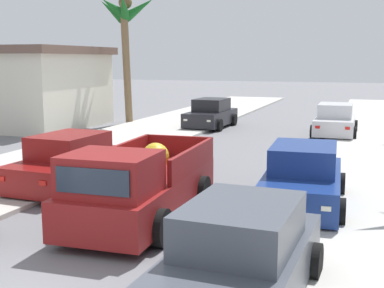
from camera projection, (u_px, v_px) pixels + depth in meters
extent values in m
cube|color=beige|center=(94.00, 149.00, 20.42)|extent=(5.15, 60.00, 0.12)
cube|color=silver|center=(121.00, 151.00, 20.04)|extent=(0.16, 60.00, 0.10)
cube|color=silver|center=(353.00, 167.00, 17.21)|extent=(0.16, 60.00, 0.10)
cube|color=maroon|center=(143.00, 193.00, 11.61)|extent=(2.12, 5.17, 0.80)
cube|color=maroon|center=(111.00, 174.00, 9.97)|extent=(1.78, 1.57, 0.80)
cube|color=#283342|center=(127.00, 165.00, 10.69)|extent=(1.38, 0.11, 0.44)
cube|color=#283342|center=(92.00, 181.00, 9.25)|extent=(1.46, 0.12, 0.48)
cube|color=maroon|center=(193.00, 159.00, 12.05)|extent=(0.23, 3.30, 0.56)
cube|color=maroon|center=(122.00, 155.00, 12.58)|extent=(0.23, 3.30, 0.56)
cube|color=maroon|center=(179.00, 146.00, 13.87)|extent=(1.88, 0.17, 0.56)
cube|color=silver|center=(180.00, 176.00, 14.09)|extent=(1.83, 0.19, 0.20)
cylinder|color=black|center=(160.00, 228.00, 9.92)|extent=(0.29, 0.77, 0.76)
cylinder|color=black|center=(70.00, 219.00, 10.49)|extent=(0.29, 0.77, 0.76)
cylinder|color=black|center=(202.00, 191.00, 12.68)|extent=(0.29, 0.77, 0.76)
cylinder|color=black|center=(129.00, 185.00, 13.25)|extent=(0.29, 0.77, 0.76)
cube|color=red|center=(206.00, 167.00, 13.79)|extent=(0.22, 0.05, 0.18)
cube|color=red|center=(154.00, 164.00, 14.23)|extent=(0.22, 0.05, 0.18)
sphere|color=gold|center=(156.00, 156.00, 12.14)|extent=(0.65, 0.65, 0.65)
cube|color=silver|center=(335.00, 125.00, 24.47)|extent=(1.82, 4.23, 0.72)
cube|color=silver|center=(336.00, 110.00, 24.27)|extent=(1.55, 2.12, 0.64)
cube|color=#283342|center=(337.00, 109.00, 25.18)|extent=(1.37, 0.10, 0.52)
cube|color=#283342|center=(334.00, 113.00, 23.36)|extent=(1.34, 0.10, 0.50)
cylinder|color=black|center=(318.00, 125.00, 26.01)|extent=(0.23, 0.64, 0.64)
cylinder|color=black|center=(355.00, 126.00, 25.44)|extent=(0.23, 0.64, 0.64)
cylinder|color=black|center=(313.00, 132.00, 23.57)|extent=(0.23, 0.64, 0.64)
cylinder|color=black|center=(354.00, 134.00, 23.00)|extent=(0.23, 0.64, 0.64)
cube|color=red|center=(317.00, 127.00, 22.68)|extent=(0.20, 0.04, 0.12)
cube|color=white|center=(325.00, 118.00, 26.63)|extent=(0.20, 0.04, 0.10)
cube|color=red|center=(347.00, 128.00, 22.28)|extent=(0.20, 0.04, 0.12)
cube|color=white|center=(350.00, 119.00, 26.24)|extent=(0.20, 0.04, 0.10)
cube|color=#474C56|center=(239.00, 272.00, 7.48)|extent=(1.91, 4.26, 0.72)
cube|color=#474C56|center=(241.00, 225.00, 7.46)|extent=(1.60, 2.15, 0.64)
cube|color=#283342|center=(220.00, 248.00, 6.58)|extent=(1.37, 0.13, 0.52)
cube|color=#283342|center=(258.00, 208.00, 8.36)|extent=(1.34, 0.13, 0.50)
cylinder|color=black|center=(314.00, 262.00, 8.39)|extent=(0.24, 0.65, 0.64)
cylinder|color=black|center=(210.00, 248.00, 9.04)|extent=(0.24, 0.65, 0.64)
cube|color=red|center=(306.00, 226.00, 9.17)|extent=(0.20, 0.05, 0.12)
cube|color=red|center=(238.00, 218.00, 9.63)|extent=(0.20, 0.05, 0.12)
cube|color=navy|center=(303.00, 186.00, 12.56)|extent=(2.00, 4.29, 0.72)
cube|color=navy|center=(304.00, 158.00, 12.55)|extent=(1.64, 2.18, 0.64)
cube|color=#283342|center=(301.00, 166.00, 11.63)|extent=(1.37, 0.16, 0.52)
cube|color=#283342|center=(306.00, 152.00, 13.47)|extent=(1.34, 0.16, 0.50)
cylinder|color=black|center=(340.00, 212.00, 11.12)|extent=(0.26, 0.65, 0.64)
cylinder|color=black|center=(257.00, 206.00, 11.61)|extent=(0.26, 0.65, 0.64)
cylinder|color=black|center=(341.00, 185.00, 13.59)|extent=(0.26, 0.65, 0.64)
cylinder|color=black|center=(272.00, 180.00, 14.08)|extent=(0.26, 0.65, 0.64)
cube|color=red|center=(331.00, 166.00, 14.37)|extent=(0.20, 0.05, 0.12)
cube|color=white|center=(326.00, 209.00, 10.38)|extent=(0.20, 0.05, 0.10)
cube|color=red|center=(285.00, 164.00, 14.72)|extent=(0.20, 0.05, 0.12)
cube|color=white|center=(265.00, 204.00, 10.72)|extent=(0.20, 0.05, 0.10)
cube|color=black|center=(211.00, 118.00, 27.44)|extent=(1.87, 4.25, 0.72)
cube|color=black|center=(211.00, 105.00, 27.42)|extent=(1.58, 2.14, 0.64)
cube|color=#283342|center=(205.00, 107.00, 26.53)|extent=(1.37, 0.12, 0.52)
cube|color=#283342|center=(217.00, 104.00, 28.32)|extent=(1.34, 0.12, 0.50)
cylinder|color=black|center=(219.00, 125.00, 25.96)|extent=(0.24, 0.65, 0.64)
cylinder|color=black|center=(186.00, 124.00, 26.60)|extent=(0.24, 0.65, 0.64)
cylinder|color=black|center=(234.00, 120.00, 28.36)|extent=(0.24, 0.65, 0.64)
cylinder|color=black|center=(203.00, 118.00, 29.00)|extent=(0.24, 0.65, 0.64)
cube|color=red|center=(233.00, 112.00, 29.15)|extent=(0.20, 0.05, 0.12)
cube|color=white|center=(209.00, 121.00, 25.27)|extent=(0.20, 0.05, 0.10)
cube|color=red|center=(212.00, 111.00, 29.59)|extent=(0.20, 0.05, 0.12)
cube|color=white|center=(185.00, 120.00, 25.70)|extent=(0.20, 0.05, 0.10)
cube|color=maroon|center=(72.00, 169.00, 14.57)|extent=(1.95, 4.28, 0.72)
cube|color=maroon|center=(69.00, 145.00, 14.37)|extent=(1.62, 2.17, 0.64)
cube|color=#283342|center=(89.00, 141.00, 15.26)|extent=(1.37, 0.14, 0.52)
cube|color=#283342|center=(47.00, 152.00, 13.48)|extent=(1.34, 0.14, 0.50)
cylinder|color=black|center=(73.00, 165.00, 16.13)|extent=(0.25, 0.65, 0.64)
cylinder|color=black|center=(123.00, 170.00, 15.46)|extent=(0.25, 0.65, 0.64)
cylinder|color=black|center=(16.00, 183.00, 13.75)|extent=(0.25, 0.65, 0.64)
cylinder|color=black|center=(72.00, 190.00, 13.08)|extent=(0.25, 0.65, 0.64)
cube|color=red|center=(1.00, 179.00, 12.86)|extent=(0.20, 0.05, 0.12)
cube|color=white|center=(94.00, 152.00, 16.72)|extent=(0.20, 0.05, 0.10)
cube|color=red|center=(43.00, 183.00, 12.39)|extent=(0.20, 0.05, 0.12)
cube|color=white|center=(128.00, 155.00, 16.26)|extent=(0.20, 0.05, 0.10)
cylinder|color=brown|center=(126.00, 64.00, 28.54)|extent=(0.41, 0.85, 6.68)
cone|color=#196023|center=(140.00, 8.00, 27.67)|extent=(1.93, 0.74, 1.36)
cone|color=#196023|center=(138.00, 9.00, 28.64)|extent=(1.34, 1.87, 1.32)
cone|color=#196023|center=(126.00, 11.00, 28.79)|extent=(1.17, 1.60, 1.37)
cone|color=#196023|center=(112.00, 10.00, 28.30)|extent=(1.64, 0.62, 1.43)
cone|color=#196023|center=(113.00, 7.00, 27.67)|extent=(1.39, 1.54, 1.23)
cone|color=#196023|center=(124.00, 7.00, 27.00)|extent=(1.33, 2.23, 1.38)
sphere|color=brown|center=(125.00, 2.00, 28.00)|extent=(0.73, 0.73, 0.73)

